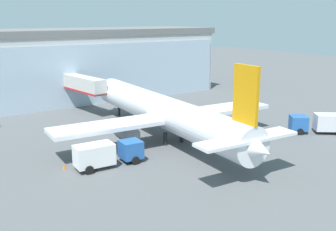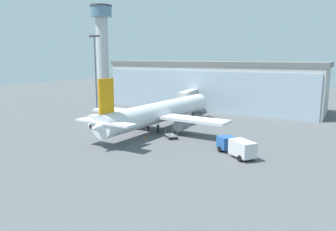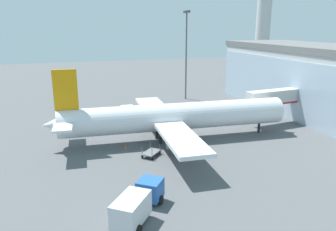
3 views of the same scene
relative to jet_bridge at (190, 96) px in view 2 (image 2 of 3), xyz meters
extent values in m
plane|color=#545659|center=(2.03, -24.64, -4.64)|extent=(240.00, 240.00, 0.00)
cube|color=#B1B1B1|center=(2.03, 11.37, 1.38)|extent=(59.50, 17.66, 12.04)
cube|color=#A4B6C9|center=(1.80, 3.23, 0.78)|extent=(57.87, 1.96, 10.83)
cube|color=slate|center=(2.03, 11.37, 8.00)|extent=(60.69, 18.01, 1.20)
cube|color=beige|center=(0.01, -0.11, 0.18)|extent=(3.60, 13.55, 2.40)
cube|color=red|center=(0.01, -0.11, -0.87)|extent=(3.64, 13.56, 0.30)
cylinder|color=#4C4C51|center=(-0.52, 4.89, -2.83)|extent=(0.70, 0.70, 3.62)
cylinder|color=#BDBDBD|center=(-54.55, 32.81, 10.65)|extent=(4.94, 4.94, 30.57)
cylinder|color=slate|center=(-54.55, 32.81, 27.94)|extent=(8.57, 8.57, 4.00)
cylinder|color=#3F3F44|center=(-54.55, 32.81, 30.24)|extent=(9.00, 9.00, 0.60)
cylinder|color=#59595E|center=(-23.85, -8.39, 5.16)|extent=(0.36, 0.36, 19.59)
cube|color=#333338|center=(-23.85, -8.39, 15.20)|extent=(3.20, 0.40, 0.50)
cylinder|color=silver|center=(2.70, -20.58, -1.02)|extent=(6.71, 34.22, 4.04)
cone|color=silver|center=(4.04, -3.63, -1.02)|extent=(4.27, 3.31, 4.04)
cone|color=silver|center=(1.36, -37.53, -1.02)|extent=(3.94, 4.27, 3.64)
cube|color=silver|center=(2.56, -22.28, -1.42)|extent=(30.26, 6.55, 0.50)
cube|color=silver|center=(1.44, -36.54, -0.41)|extent=(11.15, 3.26, 0.30)
cube|color=orange|center=(1.48, -36.04, 3.77)|extent=(0.61, 3.22, 5.53)
cylinder|color=gray|center=(-3.08, -21.33, -2.77)|extent=(2.35, 3.36, 2.10)
cylinder|color=gray|center=(8.29, -22.23, -2.77)|extent=(2.35, 3.36, 2.10)
cylinder|color=black|center=(1.27, -23.18, -3.84)|extent=(0.50, 0.50, 1.60)
cylinder|color=black|center=(3.69, -23.37, -3.84)|extent=(0.50, 0.50, 1.60)
cylinder|color=black|center=(3.80, -6.62, -3.84)|extent=(0.40, 0.40, 1.60)
cube|color=#2659A5|center=(-5.03, -25.64, -3.24)|extent=(2.34, 2.34, 1.90)
cube|color=white|center=(-9.22, -25.35, -3.09)|extent=(4.14, 2.47, 2.20)
cylinder|color=black|center=(-4.95, -24.54, -4.19)|extent=(0.92, 0.36, 0.90)
cylinder|color=black|center=(-5.10, -26.73, -4.19)|extent=(0.92, 0.36, 0.90)
cylinder|color=black|center=(-10.14, -24.19, -4.19)|extent=(0.92, 0.36, 0.90)
cylinder|color=black|center=(-10.29, -26.38, -4.19)|extent=(0.92, 0.36, 0.90)
cube|color=#2659A5|center=(19.21, -29.29, -3.24)|extent=(3.09, 3.09, 1.90)
cube|color=silver|center=(22.50, -31.90, -3.09)|extent=(4.50, 4.21, 2.20)
cylinder|color=black|center=(18.53, -30.15, -4.19)|extent=(0.89, 0.79, 0.90)
cylinder|color=black|center=(19.90, -28.43, -4.19)|extent=(0.89, 0.79, 0.90)
cylinder|color=black|center=(22.60, -33.38, -4.19)|extent=(0.89, 0.79, 0.90)
cylinder|color=black|center=(23.97, -31.66, -4.19)|extent=(0.89, 0.79, 0.90)
cube|color=slate|center=(7.88, -25.96, -4.12)|extent=(3.13, 3.09, 0.16)
cylinder|color=black|center=(6.57, -25.70, -4.42)|extent=(0.40, 0.39, 0.44)
cylinder|color=slate|center=(6.57, -25.70, -3.59)|extent=(0.08, 0.08, 0.90)
cylinder|color=black|center=(7.57, -24.66, -4.42)|extent=(0.40, 0.39, 0.44)
cylinder|color=slate|center=(7.57, -24.66, -3.59)|extent=(0.08, 0.08, 0.90)
cylinder|color=black|center=(8.19, -27.25, -4.42)|extent=(0.40, 0.39, 0.44)
cylinder|color=slate|center=(8.19, -27.25, -3.59)|extent=(0.08, 0.08, 0.90)
cylinder|color=black|center=(9.19, -26.21, -4.42)|extent=(0.40, 0.39, 0.44)
cylinder|color=slate|center=(9.19, -26.21, -3.59)|extent=(0.08, 0.08, 0.90)
cone|color=orange|center=(3.91, -28.62, -4.36)|extent=(0.36, 0.36, 0.55)
cone|color=orange|center=(-11.91, -23.68, -4.36)|extent=(0.36, 0.36, 0.55)
camera|label=1|loc=(-25.20, -61.15, 10.79)|focal=42.00mm
camera|label=2|loc=(34.22, -77.15, 9.92)|focal=35.00mm
camera|label=3|loc=(47.06, -36.91, 12.07)|focal=35.00mm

